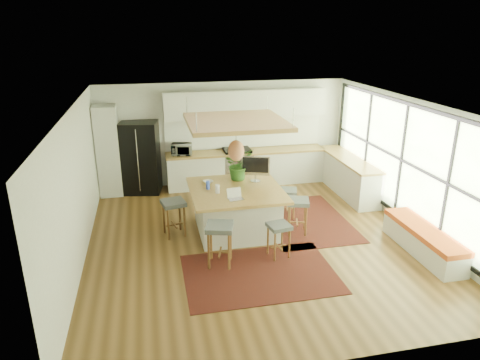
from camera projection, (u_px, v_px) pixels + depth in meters
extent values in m
plane|color=#4E3416|center=(255.00, 239.00, 8.74)|extent=(7.00, 7.00, 0.00)
plane|color=white|center=(257.00, 105.00, 7.83)|extent=(7.00, 7.00, 0.00)
plane|color=beige|center=(224.00, 133.00, 11.51)|extent=(6.50, 0.00, 6.50)
plane|color=beige|center=(329.00, 271.00, 5.06)|extent=(6.50, 0.00, 6.50)
plane|color=beige|center=(77.00, 188.00, 7.64)|extent=(0.00, 7.00, 7.00)
plane|color=beige|center=(409.00, 165.00, 8.93)|extent=(0.00, 7.00, 7.00)
cube|color=beige|center=(108.00, 151.00, 10.70)|extent=(0.55, 0.60, 2.25)
cube|color=beige|center=(246.00, 168.00, 11.63)|extent=(4.20, 0.60, 0.88)
cube|color=olive|center=(246.00, 152.00, 11.47)|extent=(4.24, 0.64, 0.05)
cube|color=white|center=(244.00, 133.00, 11.60)|extent=(4.20, 0.02, 0.80)
cube|color=beige|center=(245.00, 104.00, 11.18)|extent=(4.20, 0.34, 0.70)
cube|color=beige|center=(348.00, 176.00, 11.01)|extent=(0.60, 2.50, 0.88)
cube|color=olive|center=(350.00, 159.00, 10.86)|extent=(0.64, 2.54, 0.05)
cube|color=black|center=(260.00, 274.00, 7.51)|extent=(2.60, 1.80, 0.01)
cube|color=black|center=(304.00, 220.00, 9.58)|extent=(1.80, 2.60, 0.01)
imported|color=#A5A5AA|center=(182.00, 148.00, 11.07)|extent=(0.55, 0.36, 0.35)
imported|color=#1E4C19|center=(238.00, 167.00, 9.26)|extent=(0.85, 0.88, 0.53)
imported|color=silver|center=(208.00, 182.00, 9.12)|extent=(0.26, 0.26, 0.05)
cylinder|color=blue|center=(208.00, 185.00, 8.74)|extent=(0.07, 0.07, 0.19)
cylinder|color=white|center=(218.00, 189.00, 8.54)|extent=(0.07, 0.07, 0.19)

